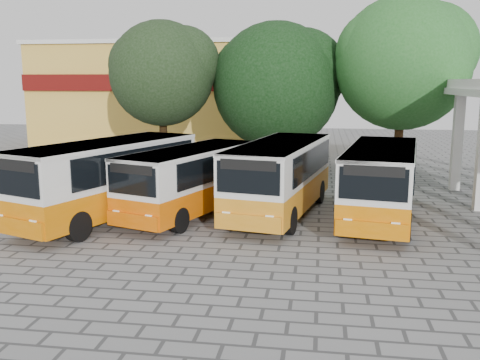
% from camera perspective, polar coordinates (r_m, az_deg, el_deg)
% --- Properties ---
extents(ground, '(90.00, 90.00, 0.00)m').
position_cam_1_polar(ground, '(17.72, 4.26, -6.98)').
color(ground, gray).
rests_on(ground, ground).
extents(shophouse_block, '(20.40, 10.40, 8.30)m').
position_cam_1_polar(shophouse_block, '(44.57, -7.38, 8.95)').
color(shophouse_block, gold).
rests_on(shophouse_block, ground).
extents(bus_far_left, '(5.29, 8.98, 3.03)m').
position_cam_1_polar(bus_far_left, '(21.15, -13.98, 0.51)').
color(bus_far_left, '#C66300').
rests_on(bus_far_left, ground).
extents(bus_centre_left, '(4.57, 7.97, 2.69)m').
position_cam_1_polar(bus_centre_left, '(21.33, -5.14, 0.33)').
color(bus_centre_left, '#D15400').
rests_on(bus_centre_left, ground).
extents(bus_centre_right, '(3.94, 8.49, 2.93)m').
position_cam_1_polar(bus_centre_right, '(21.35, 4.33, 0.72)').
color(bus_centre_right, orange).
rests_on(bus_centre_right, ground).
extents(bus_far_right, '(3.70, 8.25, 2.86)m').
position_cam_1_polar(bus_far_right, '(21.14, 14.81, 0.18)').
color(bus_far_right, '#CF6900').
rests_on(bus_far_right, ground).
extents(tree_left, '(6.33, 6.03, 8.76)m').
position_cam_1_polar(tree_left, '(31.64, -8.20, 11.53)').
color(tree_left, black).
rests_on(tree_left, ground).
extents(tree_middle, '(7.74, 7.37, 8.73)m').
position_cam_1_polar(tree_middle, '(31.72, 4.06, 10.45)').
color(tree_middle, '#483317').
rests_on(tree_middle, ground).
extents(tree_right, '(7.55, 7.19, 9.86)m').
position_cam_1_polar(tree_right, '(30.76, 17.15, 12.26)').
color(tree_right, '#4B2C16').
rests_on(tree_right, ground).
extents(parked_car, '(2.89, 4.47, 1.14)m').
position_cam_1_polar(parked_car, '(23.22, -23.98, -2.20)').
color(parked_car, black).
rests_on(parked_car, ground).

